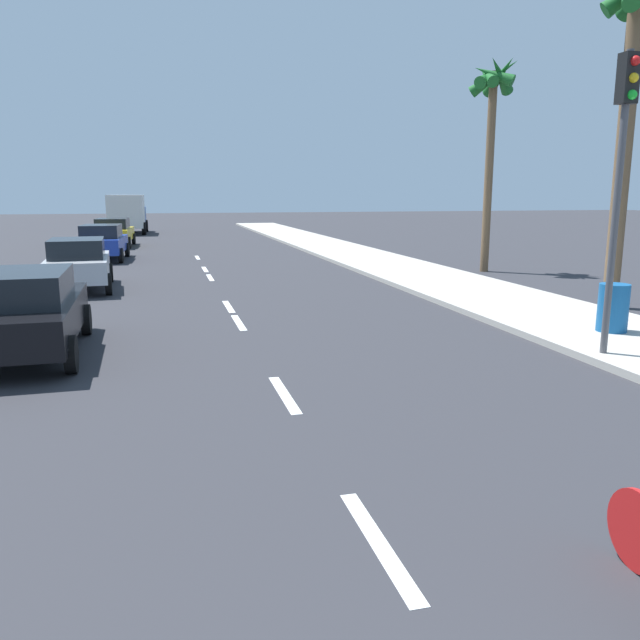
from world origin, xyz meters
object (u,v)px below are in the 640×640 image
parked_car_yellow (113,232)px  trash_bin_near (613,308)px  parked_car_silver (78,263)px  palm_tree_far (493,102)px  palm_tree_mid (633,57)px  traffic_signal (622,151)px  parked_car_blue (102,241)px  delivery_truck (127,213)px  parked_car_black (22,310)px

parked_car_yellow → trash_bin_near: bearing=-63.7°
parked_car_silver → palm_tree_far: palm_tree_far is taller
parked_car_yellow → palm_tree_mid: size_ratio=0.53×
parked_car_silver → palm_tree_mid: (13.71, -6.66, 5.29)m
parked_car_silver → trash_bin_near: (11.33, -9.69, -0.21)m
traffic_signal → parked_car_blue: bearing=116.2°
palm_tree_mid → palm_tree_far: (0.65, 7.83, 0.03)m
delivery_truck → palm_tree_mid: palm_tree_mid is taller
parked_car_blue → parked_car_yellow: 7.39m
delivery_truck → traffic_signal: bearing=-75.0°
parked_car_yellow → palm_tree_mid: (13.71, -23.06, 5.29)m
parked_car_black → trash_bin_near: bearing=-8.2°
parked_car_blue → palm_tree_mid: (13.71, -15.68, 5.29)m
parked_car_black → palm_tree_mid: (13.75, 1.65, 5.29)m
palm_tree_far → traffic_signal: palm_tree_far is taller
parked_car_blue → delivery_truck: delivery_truck is taller
parked_car_yellow → delivery_truck: 12.01m
parked_car_yellow → delivery_truck: size_ratio=0.71×
palm_tree_mid → trash_bin_near: palm_tree_mid is taller
palm_tree_mid → parked_car_yellow: bearing=120.7°
parked_car_black → palm_tree_mid: bearing=5.6°
parked_car_silver → parked_car_yellow: size_ratio=0.94×
parked_car_blue → palm_tree_far: size_ratio=0.55×
traffic_signal → trash_bin_near: traffic_signal is taller
parked_car_blue → trash_bin_near: size_ratio=4.42×
delivery_truck → palm_tree_far: bearing=-61.4°
palm_tree_mid → trash_bin_near: bearing=-128.3°
parked_car_silver → palm_tree_far: size_ratio=0.54×
palm_tree_mid → traffic_signal: 6.41m
traffic_signal → trash_bin_near: size_ratio=5.33×
parked_car_silver → trash_bin_near: bearing=-43.5°
palm_tree_far → parked_car_blue: bearing=151.4°
parked_car_silver → traffic_signal: (9.97, -11.21, 2.77)m
palm_tree_far → delivery_truck: bearing=117.4°
parked_car_yellow → palm_tree_far: 21.60m
parked_car_black → delivery_truck: delivery_truck is taller
delivery_truck → traffic_signal: 40.82m
palm_tree_mid → parked_car_silver: bearing=154.1°
parked_car_black → delivery_truck: (0.31, 36.71, 0.66)m
palm_tree_mid → delivery_truck: bearing=111.0°
parked_car_silver → delivery_truck: delivery_truck is taller
parked_car_silver → parked_car_blue: same height
parked_car_silver → palm_tree_mid: bearing=-28.8°
parked_car_silver → parked_car_blue: bearing=87.1°
parked_car_blue → delivery_truck: bearing=91.9°
parked_car_yellow → parked_car_silver: bearing=-87.1°
parked_car_silver → palm_tree_far: bearing=1.7°
parked_car_yellow → traffic_signal: (9.96, -27.61, 2.77)m
trash_bin_near → parked_car_silver: bearing=139.4°
traffic_signal → parked_car_black: bearing=163.9°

